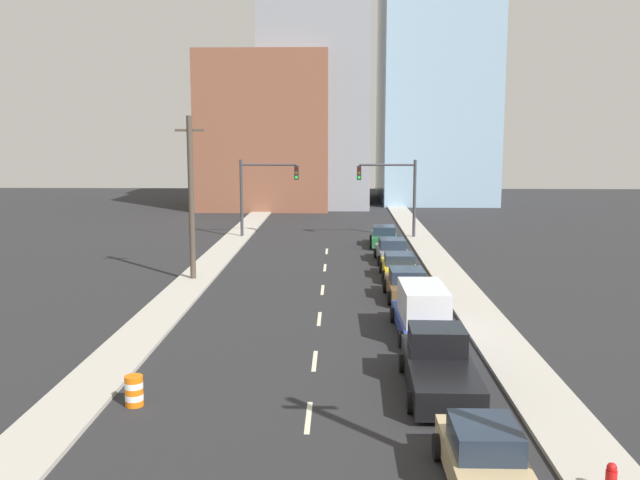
# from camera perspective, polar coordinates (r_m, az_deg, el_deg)

# --- Properties ---
(sidewalk_left) EXTENTS (2.10, 101.58, 0.14)m
(sidewalk_left) POSITION_cam_1_polar(r_m,az_deg,el_deg) (59.05, -6.39, 0.51)
(sidewalk_left) COLOR #ADA89E
(sidewalk_left) RESTS_ON ground
(sidewalk_right) EXTENTS (2.10, 101.58, 0.14)m
(sidewalk_right) POSITION_cam_1_polar(r_m,az_deg,el_deg) (58.84, 7.80, 0.46)
(sidewalk_right) COLOR #ADA89E
(sidewalk_right) RESTS_ON ground
(lane_stripe_at_13m) EXTENTS (0.16, 2.40, 0.01)m
(lane_stripe_at_13m) POSITION_cam_1_polar(r_m,az_deg,el_deg) (21.59, -0.93, -13.99)
(lane_stripe_at_13m) COLOR beige
(lane_stripe_at_13m) RESTS_ON ground
(lane_stripe_at_18m) EXTENTS (0.16, 2.40, 0.01)m
(lane_stripe_at_18m) POSITION_cam_1_polar(r_m,az_deg,el_deg) (26.52, -0.43, -9.64)
(lane_stripe_at_18m) COLOR beige
(lane_stripe_at_18m) RESTS_ON ground
(lane_stripe_at_24m) EXTENTS (0.16, 2.40, 0.01)m
(lane_stripe_at_24m) POSITION_cam_1_polar(r_m,az_deg,el_deg) (32.25, -0.06, -6.32)
(lane_stripe_at_24m) COLOR beige
(lane_stripe_at_24m) RESTS_ON ground
(lane_stripe_at_30m) EXTENTS (0.16, 2.40, 0.01)m
(lane_stripe_at_30m) POSITION_cam_1_polar(r_m,az_deg,el_deg) (38.06, 0.20, -4.01)
(lane_stripe_at_30m) COLOR beige
(lane_stripe_at_30m) RESTS_ON ground
(lane_stripe_at_36m) EXTENTS (0.16, 2.40, 0.01)m
(lane_stripe_at_36m) POSITION_cam_1_polar(r_m,az_deg,el_deg) (44.26, 0.40, -2.22)
(lane_stripe_at_36m) COLOR beige
(lane_stripe_at_36m) RESTS_ON ground
(lane_stripe_at_43m) EXTENTS (0.16, 2.40, 0.01)m
(lane_stripe_at_43m) POSITION_cam_1_polar(r_m,az_deg,el_deg) (50.34, 0.54, -0.91)
(lane_stripe_at_43m) COLOR beige
(lane_stripe_at_43m) RESTS_ON ground
(building_brick_left) EXTENTS (14.00, 16.00, 16.84)m
(building_brick_left) POSITION_cam_1_polar(r_m,az_deg,el_deg) (82.02, -4.23, 8.63)
(building_brick_left) COLOR brown
(building_brick_left) RESTS_ON ground
(building_office_center) EXTENTS (12.00, 20.00, 26.54)m
(building_office_center) POSITION_cam_1_polar(r_m,az_deg,el_deg) (85.80, -0.30, 11.89)
(building_office_center) COLOR gray
(building_office_center) RESTS_ON ground
(building_glass_right) EXTENTS (13.00, 20.00, 29.36)m
(building_glass_right) POSITION_cam_1_polar(r_m,az_deg,el_deg) (90.57, 9.10, 12.51)
(building_glass_right) COLOR #8CADC6
(building_glass_right) RESTS_ON ground
(traffic_signal_left) EXTENTS (4.67, 0.35, 6.21)m
(traffic_signal_left) POSITION_cam_1_polar(r_m,az_deg,el_deg) (56.62, -4.97, 4.24)
(traffic_signal_left) COLOR #38383D
(traffic_signal_left) RESTS_ON ground
(traffic_signal_right) EXTENTS (4.67, 0.35, 6.21)m
(traffic_signal_right) POSITION_cam_1_polar(r_m,az_deg,el_deg) (56.44, 6.23, 4.21)
(traffic_signal_right) COLOR #38383D
(traffic_signal_right) RESTS_ON ground
(utility_pole_left_mid) EXTENTS (1.60, 0.32, 9.23)m
(utility_pole_left_mid) POSITION_cam_1_polar(r_m,az_deg,el_deg) (40.36, -10.27, 3.38)
(utility_pole_left_mid) COLOR #473D33
(utility_pole_left_mid) RESTS_ON ground
(traffic_barrel) EXTENTS (0.56, 0.56, 0.95)m
(traffic_barrel) POSITION_cam_1_polar(r_m,az_deg,el_deg) (22.98, -14.65, -11.60)
(traffic_barrel) COLOR orange
(traffic_barrel) RESTS_ON ground
(fire_hydrant) EXTENTS (0.26, 0.26, 0.84)m
(fire_hydrant) POSITION_cam_1_polar(r_m,az_deg,el_deg) (18.45, 22.26, -17.36)
(fire_hydrant) COLOR red
(fire_hydrant) RESTS_ON ground
(sedan_tan) EXTENTS (2.03, 4.27, 1.53)m
(sedan_tan) POSITION_cam_1_polar(r_m,az_deg,el_deg) (18.02, 12.99, -16.59)
(sedan_tan) COLOR tan
(sedan_tan) RESTS_ON ground
(pickup_truck_black) EXTENTS (2.44, 6.00, 1.89)m
(pickup_truck_black) POSITION_cam_1_polar(r_m,az_deg,el_deg) (23.82, 9.50, -9.95)
(pickup_truck_black) COLOR black
(pickup_truck_black) RESTS_ON ground
(box_truck_blue) EXTENTS (2.36, 6.04, 2.11)m
(box_truck_blue) POSITION_cam_1_polar(r_m,az_deg,el_deg) (29.78, 8.21, -5.69)
(box_truck_blue) COLOR navy
(box_truck_blue) RESTS_ON ground
(sedan_brown) EXTENTS (2.24, 4.48, 1.52)m
(sedan_brown) POSITION_cam_1_polar(r_m,az_deg,el_deg) (36.24, 6.95, -3.59)
(sedan_brown) COLOR brown
(sedan_brown) RESTS_ON ground
(sedan_yellow) EXTENTS (2.15, 4.49, 1.41)m
(sedan_yellow) POSITION_cam_1_polar(r_m,az_deg,el_deg) (41.36, 6.34, -2.12)
(sedan_yellow) COLOR gold
(sedan_yellow) RESTS_ON ground
(sedan_gray) EXTENTS (2.25, 4.53, 1.49)m
(sedan_gray) POSITION_cam_1_polar(r_m,az_deg,el_deg) (46.53, 5.78, -0.89)
(sedan_gray) COLOR slate
(sedan_gray) RESTS_ON ground
(sedan_green) EXTENTS (2.24, 4.81, 1.50)m
(sedan_green) POSITION_cam_1_polar(r_m,az_deg,el_deg) (52.90, 5.15, 0.26)
(sedan_green) COLOR #1E6033
(sedan_green) RESTS_ON ground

